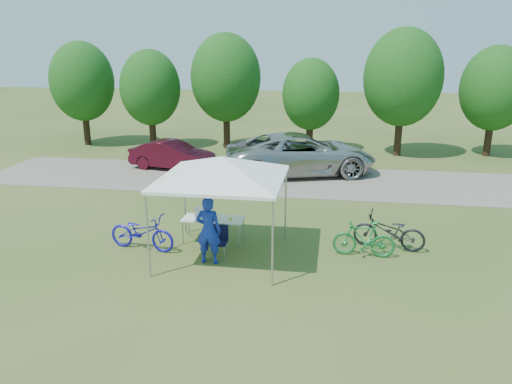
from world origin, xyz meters
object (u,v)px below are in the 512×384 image
cooler (202,213)px  bike_dark (389,231)px  folding_table (213,220)px  bike_blue (142,232)px  bike_green (364,239)px  folding_chair (220,238)px  minivan (301,154)px  sedan (173,155)px  cyclist (208,230)px

cooler → bike_dark: size_ratio=0.22×
folding_table → bike_blue: bearing=-155.4°
bike_green → cooler: bearing=-91.9°
cooler → bike_dark: bearing=3.0°
bike_dark → bike_blue: bearing=-68.7°
folding_table → bike_dark: 4.91m
folding_chair → bike_dark: bearing=14.7°
bike_blue → minivan: 9.76m
folding_chair → cooler: bearing=126.8°
sedan → bike_dark: bearing=-121.4°
minivan → bike_green: bearing=177.0°
folding_chair → bike_green: size_ratio=0.52×
cyclist → sedan: cyclist is taller
bike_blue → minivan: bearing=-13.1°
cyclist → folding_chair: bearing=-108.6°
sedan → cooler: bearing=-145.8°
folding_table → bike_blue: bike_blue is taller
cooler → bike_blue: bearing=-151.1°
cooler → sedan: size_ratio=0.11×
cyclist → bike_dark: 4.98m
folding_chair → minivan: minivan is taller
bike_green → bike_blue: bearing=-82.9°
bike_green → cyclist: bearing=-72.7°
folding_chair → bike_blue: bearing=177.1°
folding_table → bike_dark: bearing=3.2°
bike_blue → bike_dark: 6.80m
folding_chair → bike_blue: bike_blue is taller
bike_green → sedan: bearing=-134.1°
folding_chair → sedan: sedan is taller
bike_blue → bike_green: 6.02m
folding_table → folding_chair: size_ratio=2.04×
cooler → bike_green: cooler is taller
bike_dark → bike_green: bearing=-36.5°
cooler → sedan: 8.98m
folding_table → minivan: 8.41m
bike_blue → bike_dark: bearing=-71.4°
folding_table → bike_green: size_ratio=1.06×
bike_blue → sedan: size_ratio=0.50×
folding_table → cyclist: (0.22, -1.39, 0.22)m
bike_blue → bike_dark: size_ratio=0.99×
minivan → folding_table: bearing=149.0°
folding_chair → bike_green: 3.84m
cooler → cyclist: bearing=-69.2°
cyclist → bike_blue: bearing=-13.6°
bike_blue → bike_green: size_ratio=1.18×
folding_chair → bike_green: bearing=8.4°
folding_table → cyclist: size_ratio=0.97×
folding_table → minivan: (1.90, 8.19, 0.24)m
folding_table → sedan: 9.10m
bike_blue → bike_green: bike_blue is taller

